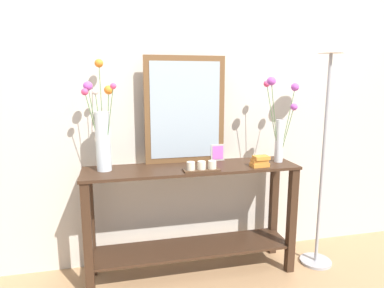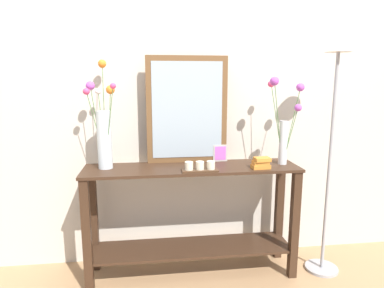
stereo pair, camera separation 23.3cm
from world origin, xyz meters
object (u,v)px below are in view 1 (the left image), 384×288
object	(u,v)px
book_stack	(260,161)
console_table	(192,210)
floor_lamp	(326,117)
mirror_leaning	(185,110)
vase_right	(280,123)
picture_frame_small	(218,152)
candle_tray	(202,167)
tall_vase_left	(102,131)

from	to	relation	value
book_stack	console_table	bearing A→B (deg)	167.60
book_stack	floor_lamp	xyz separation A→B (m)	(0.51, 0.01, 0.30)
mirror_leaning	vase_right	world-z (taller)	mirror_leaning
mirror_leaning	picture_frame_small	size ratio (longest dim) A/B	6.13
candle_tray	picture_frame_small	world-z (taller)	picture_frame_small
mirror_leaning	picture_frame_small	world-z (taller)	mirror_leaning
tall_vase_left	floor_lamp	xyz separation A→B (m)	(1.58, -0.14, 0.07)
tall_vase_left	candle_tray	world-z (taller)	tall_vase_left
floor_lamp	picture_frame_small	bearing A→B (deg)	163.25
tall_vase_left	book_stack	world-z (taller)	tall_vase_left
candle_tray	book_stack	size ratio (longest dim) A/B	1.87
mirror_leaning	floor_lamp	world-z (taller)	floor_lamp
candle_tray	floor_lamp	bearing A→B (deg)	2.07
mirror_leaning	tall_vase_left	xyz separation A→B (m)	(-0.58, -0.10, -0.12)
book_stack	floor_lamp	size ratio (longest dim) A/B	0.08
tall_vase_left	candle_tray	xyz separation A→B (m)	(0.64, -0.17, -0.24)
console_table	floor_lamp	xyz separation A→B (m)	(0.98, -0.09, 0.66)
tall_vase_left	book_stack	distance (m)	1.10
book_stack	candle_tray	bearing A→B (deg)	-177.46
console_table	picture_frame_small	world-z (taller)	picture_frame_small
tall_vase_left	console_table	bearing A→B (deg)	-4.75
console_table	picture_frame_small	bearing A→B (deg)	30.81
mirror_leaning	candle_tray	bearing A→B (deg)	-78.83
book_stack	floor_lamp	world-z (taller)	floor_lamp
console_table	book_stack	size ratio (longest dim) A/B	11.58
picture_frame_small	console_table	bearing A→B (deg)	-149.19
vase_right	book_stack	world-z (taller)	vase_right
console_table	mirror_leaning	size ratio (longest dim) A/B	1.96
tall_vase_left	floor_lamp	bearing A→B (deg)	-4.98
picture_frame_small	book_stack	size ratio (longest dim) A/B	0.97
tall_vase_left	vase_right	distance (m)	1.26
tall_vase_left	vase_right	size ratio (longest dim) A/B	1.18
mirror_leaning	candle_tray	distance (m)	0.45
candle_tray	picture_frame_small	distance (m)	0.33
mirror_leaning	vase_right	distance (m)	0.70
picture_frame_small	book_stack	distance (m)	0.34
tall_vase_left	vase_right	world-z (taller)	tall_vase_left
candle_tray	floor_lamp	distance (m)	0.99
tall_vase_left	vase_right	bearing A→B (deg)	-2.41
console_table	vase_right	xyz separation A→B (m)	(0.66, -0.00, 0.62)
vase_right	tall_vase_left	bearing A→B (deg)	177.59
console_table	candle_tray	world-z (taller)	candle_tray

